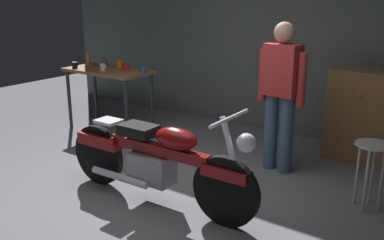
{
  "coord_description": "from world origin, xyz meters",
  "views": [
    {
      "loc": [
        2.65,
        -2.93,
        1.97
      ],
      "look_at": [
        0.03,
        0.7,
        0.65
      ],
      "focal_mm": 40.78,
      "sensor_mm": 36.0,
      "label": 1
    }
  ],
  "objects_px": {
    "wooden_dresser": "(363,116)",
    "mug_red_diner": "(126,66)",
    "mug_blue_enamel": "(143,69)",
    "mug_black_matte": "(75,65)",
    "motorcycle": "(157,159)",
    "bottle": "(88,59)",
    "shop_stool": "(372,158)",
    "mug_white_ceramic": "(103,67)",
    "person_standing": "(281,91)",
    "mug_brown_stoneware": "(104,62)",
    "mug_orange_travel": "(119,64)"
  },
  "relations": [
    {
      "from": "mug_red_diner",
      "to": "mug_brown_stoneware",
      "type": "relative_size",
      "value": 1.02
    },
    {
      "from": "motorcycle",
      "to": "mug_black_matte",
      "type": "relative_size",
      "value": 20.35
    },
    {
      "from": "mug_blue_enamel",
      "to": "mug_black_matte",
      "type": "distance_m",
      "value": 1.1
    },
    {
      "from": "motorcycle",
      "to": "mug_black_matte",
      "type": "distance_m",
      "value": 2.86
    },
    {
      "from": "shop_stool",
      "to": "mug_white_ceramic",
      "type": "height_order",
      "value": "mug_white_ceramic"
    },
    {
      "from": "mug_blue_enamel",
      "to": "mug_white_ceramic",
      "type": "relative_size",
      "value": 0.92
    },
    {
      "from": "mug_black_matte",
      "to": "bottle",
      "type": "bearing_deg",
      "value": 93.66
    },
    {
      "from": "shop_stool",
      "to": "mug_red_diner",
      "type": "distance_m",
      "value": 3.58
    },
    {
      "from": "bottle",
      "to": "mug_black_matte",
      "type": "bearing_deg",
      "value": -86.34
    },
    {
      "from": "mug_white_ceramic",
      "to": "bottle",
      "type": "height_order",
      "value": "bottle"
    },
    {
      "from": "person_standing",
      "to": "wooden_dresser",
      "type": "height_order",
      "value": "person_standing"
    },
    {
      "from": "motorcycle",
      "to": "bottle",
      "type": "bearing_deg",
      "value": 149.11
    },
    {
      "from": "mug_orange_travel",
      "to": "mug_white_ceramic",
      "type": "bearing_deg",
      "value": -91.6
    },
    {
      "from": "mug_orange_travel",
      "to": "mug_white_ceramic",
      "type": "relative_size",
      "value": 1.1
    },
    {
      "from": "mug_brown_stoneware",
      "to": "bottle",
      "type": "xyz_separation_m",
      "value": [
        -0.21,
        -0.13,
        0.04
      ]
    },
    {
      "from": "motorcycle",
      "to": "mug_black_matte",
      "type": "height_order",
      "value": "motorcycle"
    },
    {
      "from": "shop_stool",
      "to": "bottle",
      "type": "bearing_deg",
      "value": 174.88
    },
    {
      "from": "person_standing",
      "to": "mug_orange_travel",
      "type": "height_order",
      "value": "person_standing"
    },
    {
      "from": "shop_stool",
      "to": "bottle",
      "type": "height_order",
      "value": "bottle"
    },
    {
      "from": "wooden_dresser",
      "to": "mug_black_matte",
      "type": "relative_size",
      "value": 10.22
    },
    {
      "from": "mug_brown_stoneware",
      "to": "mug_blue_enamel",
      "type": "bearing_deg",
      "value": -6.28
    },
    {
      "from": "bottle",
      "to": "mug_brown_stoneware",
      "type": "bearing_deg",
      "value": 31.22
    },
    {
      "from": "shop_stool",
      "to": "mug_brown_stoneware",
      "type": "relative_size",
      "value": 5.6
    },
    {
      "from": "motorcycle",
      "to": "shop_stool",
      "type": "xyz_separation_m",
      "value": [
        1.67,
        1.09,
        0.05
      ]
    },
    {
      "from": "mug_white_ceramic",
      "to": "mug_red_diner",
      "type": "bearing_deg",
      "value": 53.76
    },
    {
      "from": "mug_white_ceramic",
      "to": "mug_blue_enamel",
      "type": "bearing_deg",
      "value": 22.58
    },
    {
      "from": "wooden_dresser",
      "to": "bottle",
      "type": "bearing_deg",
      "value": -167.67
    },
    {
      "from": "mug_white_ceramic",
      "to": "motorcycle",
      "type": "bearing_deg",
      "value": -31.78
    },
    {
      "from": "person_standing",
      "to": "shop_stool",
      "type": "xyz_separation_m",
      "value": [
        1.09,
        -0.34,
        -0.43
      ]
    },
    {
      "from": "wooden_dresser",
      "to": "mug_blue_enamel",
      "type": "relative_size",
      "value": 10.61
    },
    {
      "from": "mug_blue_enamel",
      "to": "mug_brown_stoneware",
      "type": "bearing_deg",
      "value": 173.72
    },
    {
      "from": "motorcycle",
      "to": "mug_black_matte",
      "type": "xyz_separation_m",
      "value": [
        -2.55,
        1.19,
        0.49
      ]
    },
    {
      "from": "mug_black_matte",
      "to": "shop_stool",
      "type": "bearing_deg",
      "value": -1.4
    },
    {
      "from": "mug_white_ceramic",
      "to": "bottle",
      "type": "bearing_deg",
      "value": 159.01
    },
    {
      "from": "shop_stool",
      "to": "bottle",
      "type": "xyz_separation_m",
      "value": [
        -4.24,
        0.38,
        0.5
      ]
    },
    {
      "from": "person_standing",
      "to": "mug_red_diner",
      "type": "height_order",
      "value": "person_standing"
    },
    {
      "from": "wooden_dresser",
      "to": "mug_red_diner",
      "type": "height_order",
      "value": "wooden_dresser"
    },
    {
      "from": "shop_stool",
      "to": "mug_orange_travel",
      "type": "distance_m",
      "value": 3.77
    },
    {
      "from": "shop_stool",
      "to": "mug_blue_enamel",
      "type": "relative_size",
      "value": 6.17
    },
    {
      "from": "motorcycle",
      "to": "mug_red_diner",
      "type": "xyz_separation_m",
      "value": [
        -1.85,
        1.53,
        0.5
      ]
    },
    {
      "from": "mug_blue_enamel",
      "to": "mug_black_matte",
      "type": "bearing_deg",
      "value": -163.78
    },
    {
      "from": "wooden_dresser",
      "to": "bottle",
      "type": "relative_size",
      "value": 4.56
    },
    {
      "from": "person_standing",
      "to": "wooden_dresser",
      "type": "bearing_deg",
      "value": -121.68
    },
    {
      "from": "person_standing",
      "to": "wooden_dresser",
      "type": "distance_m",
      "value": 1.17
    },
    {
      "from": "mug_red_diner",
      "to": "bottle",
      "type": "relative_size",
      "value": 0.48
    },
    {
      "from": "mug_orange_travel",
      "to": "person_standing",
      "type": "bearing_deg",
      "value": -3.62
    },
    {
      "from": "mug_orange_travel",
      "to": "bottle",
      "type": "bearing_deg",
      "value": -166.87
    },
    {
      "from": "wooden_dresser",
      "to": "mug_orange_travel",
      "type": "relative_size",
      "value": 8.85
    },
    {
      "from": "wooden_dresser",
      "to": "mug_red_diner",
      "type": "xyz_separation_m",
      "value": [
        -3.12,
        -0.77,
        0.4
      ]
    },
    {
      "from": "motorcycle",
      "to": "mug_blue_enamel",
      "type": "distance_m",
      "value": 2.17
    }
  ]
}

